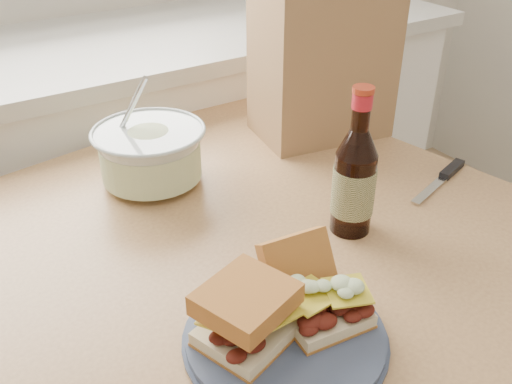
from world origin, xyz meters
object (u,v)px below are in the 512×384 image
coleslaw_bowl (151,156)px  beer_bottle (354,180)px  plate (285,336)px  paper_bag (323,53)px  dining_table (252,292)px

coleslaw_bowl → beer_bottle: 0.40m
coleslaw_bowl → beer_bottle: beer_bottle is taller
plate → beer_bottle: size_ratio=1.03×
paper_bag → coleslaw_bowl: bearing=-169.6°
plate → beer_bottle: beer_bottle is taller
dining_table → paper_bag: paper_bag is taller
dining_table → plate: plate is taller
coleslaw_bowl → paper_bag: bearing=1.1°
coleslaw_bowl → plate: bearing=-93.2°
dining_table → coleslaw_bowl: 0.32m
plate → beer_bottle: (0.24, 0.15, 0.09)m
coleslaw_bowl → paper_bag: 0.43m
coleslaw_bowl → beer_bottle: bearing=-56.8°
dining_table → plate: size_ratio=4.31×
dining_table → beer_bottle: bearing=-34.2°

